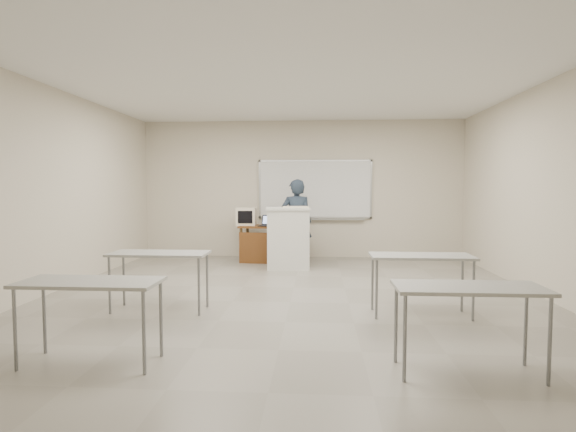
# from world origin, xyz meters

# --- Properties ---
(floor) EXTENTS (7.00, 8.00, 0.01)m
(floor) POSITION_xyz_m (0.00, 0.00, -0.01)
(floor) COLOR gray
(floor) RESTS_ON ground
(whiteboard) EXTENTS (2.48, 0.10, 1.31)m
(whiteboard) POSITION_xyz_m (0.30, 3.97, 1.48)
(whiteboard) COLOR white
(whiteboard) RESTS_ON floor
(student_desks) EXTENTS (4.40, 2.20, 0.73)m
(student_desks) POSITION_xyz_m (-0.00, -1.35, 0.67)
(student_desks) COLOR #A0A09B
(student_desks) RESTS_ON floor
(instructor_desk) EXTENTS (1.31, 0.65, 0.75)m
(instructor_desk) POSITION_xyz_m (-0.58, 3.19, 0.52)
(instructor_desk) COLOR brown
(instructor_desk) RESTS_ON floor
(podium) EXTENTS (0.82, 0.60, 1.16)m
(podium) POSITION_xyz_m (-0.20, 2.53, 0.58)
(podium) COLOR white
(podium) RESTS_ON floor
(crt_monitor) EXTENTS (0.40, 0.45, 0.38)m
(crt_monitor) POSITION_xyz_m (-1.13, 3.43, 0.93)
(crt_monitor) COLOR beige
(crt_monitor) RESTS_ON instructor_desk
(laptop) EXTENTS (0.30, 0.28, 0.22)m
(laptop) POSITION_xyz_m (-0.68, 3.17, 0.80)
(laptop) COLOR black
(laptop) RESTS_ON instructor_desk
(mouse) EXTENTS (0.10, 0.07, 0.04)m
(mouse) POSITION_xyz_m (-0.38, 3.10, 0.77)
(mouse) COLOR #999DA0
(mouse) RESTS_ON instructor_desk
(keyboard) EXTENTS (0.49, 0.23, 0.03)m
(keyboard) POSITION_xyz_m (-0.05, 2.41, 1.17)
(keyboard) COLOR beige
(keyboard) RESTS_ON podium
(presenter) EXTENTS (0.64, 0.44, 1.70)m
(presenter) POSITION_xyz_m (-0.06, 3.01, 0.85)
(presenter) COLOR black
(presenter) RESTS_ON floor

